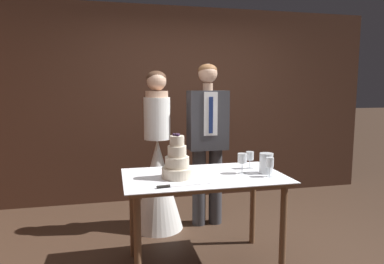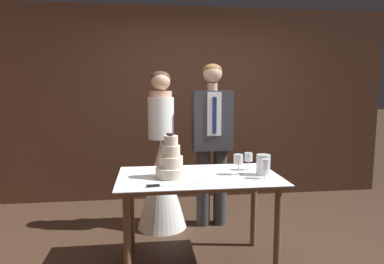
# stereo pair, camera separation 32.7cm
# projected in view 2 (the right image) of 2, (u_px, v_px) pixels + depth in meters

# --- Properties ---
(ground_plane) EXTENTS (40.00, 40.00, 0.00)m
(ground_plane) POSITION_uv_depth(u_px,v_px,m) (224.00, 263.00, 3.01)
(ground_plane) COLOR #422D21
(wall_back) EXTENTS (5.47, 0.12, 2.62)m
(wall_back) POSITION_uv_depth(u_px,v_px,m) (194.00, 104.00, 4.77)
(wall_back) COLOR #472B1E
(wall_back) RESTS_ON ground_plane
(cake_table) EXTENTS (1.35, 0.80, 0.80)m
(cake_table) POSITION_uv_depth(u_px,v_px,m) (199.00, 187.00, 2.90)
(cake_table) COLOR brown
(cake_table) RESTS_ON ground_plane
(tiered_cake) EXTENTS (0.25, 0.25, 0.37)m
(tiered_cake) POSITION_uv_depth(u_px,v_px,m) (171.00, 163.00, 2.81)
(tiered_cake) COLOR beige
(tiered_cake) RESTS_ON cake_table
(cake_knife) EXTENTS (0.43, 0.07, 0.02)m
(cake_knife) POSITION_uv_depth(u_px,v_px,m) (164.00, 185.00, 2.56)
(cake_knife) COLOR silver
(cake_knife) RESTS_ON cake_table
(wine_glass_near) EXTENTS (0.08, 0.08, 0.18)m
(wine_glass_near) POSITION_uv_depth(u_px,v_px,m) (238.00, 160.00, 2.90)
(wine_glass_near) COLOR silver
(wine_glass_near) RESTS_ON cake_table
(wine_glass_middle) EXTENTS (0.07, 0.07, 0.16)m
(wine_glass_middle) POSITION_uv_depth(u_px,v_px,m) (248.00, 158.00, 3.07)
(wine_glass_middle) COLOR silver
(wine_glass_middle) RESTS_ON cake_table
(wine_glass_far) EXTENTS (0.06, 0.06, 0.16)m
(wine_glass_far) POSITION_uv_depth(u_px,v_px,m) (265.00, 165.00, 2.77)
(wine_glass_far) COLOR silver
(wine_glass_far) RESTS_ON cake_table
(hurricane_candle) EXTENTS (0.12, 0.12, 0.17)m
(hurricane_candle) POSITION_uv_depth(u_px,v_px,m) (263.00, 165.00, 2.89)
(hurricane_candle) COLOR silver
(hurricane_candle) RESTS_ON cake_table
(bride) EXTENTS (0.54, 0.54, 1.72)m
(bride) POSITION_uv_depth(u_px,v_px,m) (162.00, 171.00, 3.74)
(bride) COLOR white
(bride) RESTS_ON ground_plane
(groom) EXTENTS (0.43, 0.25, 1.80)m
(groom) POSITION_uv_depth(u_px,v_px,m) (212.00, 136.00, 3.76)
(groom) COLOR #38383D
(groom) RESTS_ON ground_plane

